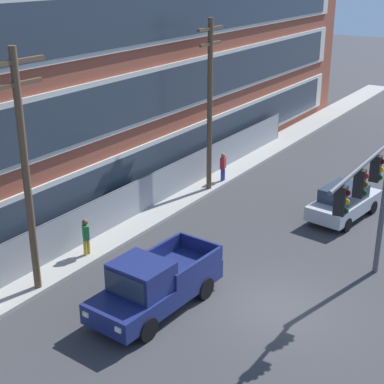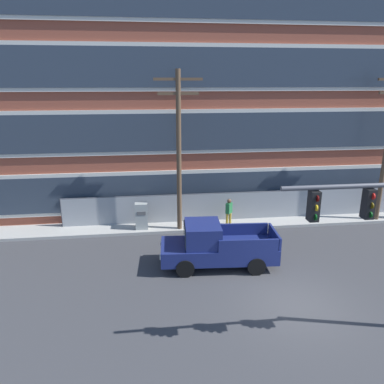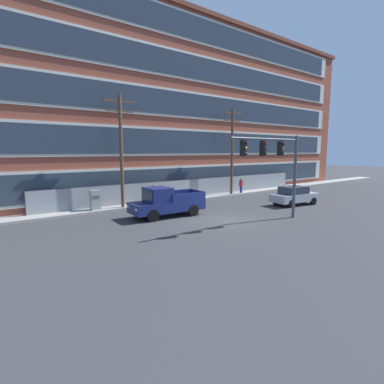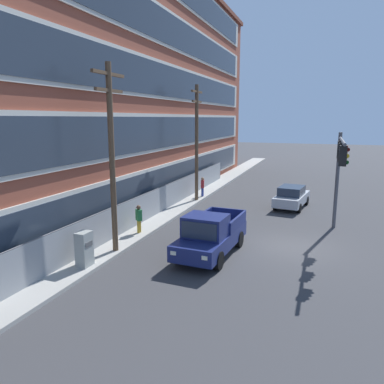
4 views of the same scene
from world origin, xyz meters
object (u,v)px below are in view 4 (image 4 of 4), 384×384
at_px(utility_pole_near_corner, 112,152).
at_px(utility_pole_midblock, 197,139).
at_px(traffic_signal_mast, 340,162).
at_px(electrical_cabinet, 84,251).
at_px(pickup_truck_navy, 210,236).
at_px(sedan_silver, 292,197).
at_px(pedestrian_near_cabinet, 139,218).
at_px(pedestrian_by_fence, 203,186).

height_order(utility_pole_near_corner, utility_pole_midblock, utility_pole_near_corner).
bearing_deg(traffic_signal_mast, electrical_cabinet, 128.98).
bearing_deg(pickup_truck_navy, electrical_cabinet, 126.49).
bearing_deg(utility_pole_near_corner, utility_pole_midblock, 0.06).
height_order(sedan_silver, pedestrian_near_cabinet, pedestrian_near_cabinet).
bearing_deg(pickup_truck_navy, utility_pole_near_corner, 106.10).
bearing_deg(utility_pole_near_corner, traffic_signal_mast, -58.49).
relative_size(utility_pole_midblock, pedestrian_near_cabinet, 5.13).
distance_m(pedestrian_near_cabinet, pedestrian_by_fence, 10.35).
bearing_deg(traffic_signal_mast, utility_pole_midblock, 59.31).
distance_m(utility_pole_midblock, pedestrian_by_fence, 4.02).
bearing_deg(utility_pole_midblock, traffic_signal_mast, -120.69).
distance_m(utility_pole_near_corner, electrical_cabinet, 4.51).
relative_size(pickup_truck_navy, electrical_cabinet, 3.23).
bearing_deg(utility_pole_midblock, sedan_silver, -86.14).
distance_m(utility_pole_near_corner, pedestrian_near_cabinet, 4.79).
relative_size(pickup_truck_navy, utility_pole_midblock, 0.61).
height_order(utility_pole_midblock, electrical_cabinet, utility_pole_midblock).
xyz_separation_m(pickup_truck_navy, electrical_cabinet, (-3.34, 4.51, -0.14)).
distance_m(traffic_signal_mast, pickup_truck_navy, 7.91).
xyz_separation_m(utility_pole_near_corner, pedestrian_near_cabinet, (2.85, 0.24, -3.83)).
relative_size(electrical_cabinet, pedestrian_near_cabinet, 0.97).
distance_m(sedan_silver, utility_pole_near_corner, 14.70).
bearing_deg(electrical_cabinet, utility_pole_near_corner, -6.00).
bearing_deg(traffic_signal_mast, sedan_silver, 23.98).
relative_size(utility_pole_near_corner, electrical_cabinet, 5.28).
bearing_deg(traffic_signal_mast, utility_pole_near_corner, 121.51).
bearing_deg(pedestrian_by_fence, utility_pole_midblock, 178.83).
bearing_deg(sedan_silver, pickup_truck_navy, 166.26).
distance_m(electrical_cabinet, pedestrian_by_fence, 15.31).
bearing_deg(utility_pole_midblock, utility_pole_near_corner, -179.94).
relative_size(sedan_silver, pedestrian_by_fence, 2.62).
distance_m(pickup_truck_navy, pedestrian_near_cabinet, 4.81).
bearing_deg(pickup_truck_navy, pedestrian_near_cabinet, 70.37).
bearing_deg(pedestrian_near_cabinet, utility_pole_near_corner, -175.16).
bearing_deg(sedan_silver, utility_pole_midblock, 93.86).
bearing_deg(traffic_signal_mast, pickup_truck_navy, 130.89).
bearing_deg(pedestrian_by_fence, sedan_silver, -97.42).
xyz_separation_m(traffic_signal_mast, pedestrian_by_fence, (7.20, 9.78, -3.10)).
bearing_deg(pedestrian_by_fence, pickup_truck_navy, -160.34).
xyz_separation_m(sedan_silver, utility_pole_midblock, (-0.47, 7.01, 3.95)).
relative_size(utility_pole_near_corner, pedestrian_near_cabinet, 5.14).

